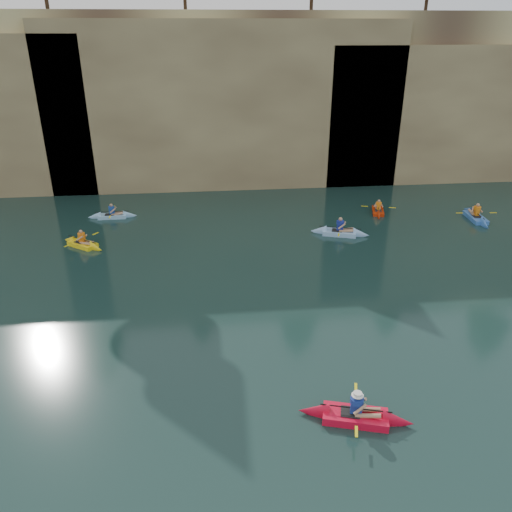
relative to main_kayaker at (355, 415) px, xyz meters
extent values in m
plane|color=black|center=(-4.34, 1.62, -0.17)|extent=(160.00, 160.00, 0.00)
cube|color=tan|center=(-4.34, 31.62, 5.83)|extent=(70.00, 16.00, 12.00)
cube|color=tan|center=(-2.34, 24.22, 5.53)|extent=(24.00, 2.40, 11.40)
cube|color=tan|center=(17.66, 24.22, 4.75)|extent=(26.00, 2.40, 9.84)
cube|color=black|center=(-8.34, 23.57, 1.43)|extent=(3.50, 1.00, 3.20)
cube|color=black|center=(5.66, 23.57, 2.08)|extent=(5.00, 1.00, 4.50)
cube|color=red|center=(0.00, 0.00, -0.02)|extent=(2.70, 1.48, 0.29)
cone|color=red|center=(1.17, -0.34, -0.02)|extent=(1.09, 0.99, 0.77)
cone|color=red|center=(-1.17, 0.34, -0.02)|extent=(1.09, 0.99, 0.77)
cube|color=black|center=(-0.14, 0.04, 0.10)|extent=(0.66, 0.61, 0.04)
cube|color=navy|center=(0.00, 0.00, 0.38)|extent=(0.38, 0.30, 0.49)
sphere|color=tan|center=(0.00, 0.00, 0.73)|extent=(0.21, 0.21, 0.21)
cylinder|color=black|center=(0.00, 0.00, 0.27)|extent=(1.98, 0.60, 0.04)
cube|color=yellow|center=(0.26, 0.89, 0.27)|extent=(0.19, 0.43, 0.02)
cube|color=yellow|center=(-0.26, -0.89, 0.27)|extent=(0.19, 0.43, 0.02)
cylinder|color=white|center=(0.00, 0.00, 0.77)|extent=(0.35, 0.35, 0.10)
cube|color=#8FBEF0|center=(3.27, 14.10, -0.02)|extent=(2.62, 1.55, 0.28)
cone|color=#8FBEF0|center=(4.38, 13.73, -0.02)|extent=(1.08, 1.01, 0.77)
cone|color=#8FBEF0|center=(2.15, 14.48, -0.02)|extent=(1.08, 1.01, 0.77)
cube|color=black|center=(3.13, 14.15, 0.09)|extent=(0.67, 0.63, 0.04)
cube|color=navy|center=(3.27, 14.10, 0.39)|extent=(0.41, 0.33, 0.52)
sphere|color=tan|center=(3.27, 14.10, 0.76)|extent=(0.22, 0.22, 0.22)
cylinder|color=black|center=(3.27, 14.10, 0.26)|extent=(2.18, 0.76, 0.04)
cube|color=yellow|center=(3.60, 15.09, 0.26)|extent=(0.21, 0.42, 0.02)
cube|color=yellow|center=(2.94, 13.12, 0.26)|extent=(0.21, 0.42, 0.02)
cube|color=red|center=(6.59, 17.43, -0.05)|extent=(1.23, 2.30, 0.23)
cone|color=red|center=(6.87, 18.43, -0.05)|extent=(0.82, 0.92, 0.64)
cone|color=red|center=(6.32, 16.43, -0.05)|extent=(0.82, 0.92, 0.64)
cube|color=black|center=(6.55, 17.29, 0.04)|extent=(0.53, 0.64, 0.04)
cube|color=orange|center=(6.59, 17.43, 0.28)|extent=(0.26, 0.33, 0.42)
sphere|color=tan|center=(6.59, 17.43, 0.59)|extent=(0.18, 0.18, 0.18)
cylinder|color=black|center=(6.59, 17.43, 0.21)|extent=(0.54, 1.82, 0.04)
cube|color=yellow|center=(5.79, 17.66, 0.21)|extent=(0.43, 0.19, 0.02)
cube|color=yellow|center=(7.40, 17.21, 0.21)|extent=(0.43, 0.19, 0.02)
cube|color=yellow|center=(-10.58, 14.00, -0.04)|extent=(2.17, 1.88, 0.25)
cone|color=yellow|center=(-9.76, 13.38, -0.04)|extent=(1.03, 1.02, 0.70)
cone|color=yellow|center=(-11.39, 14.61, -0.04)|extent=(1.03, 1.02, 0.70)
cube|color=black|center=(-10.70, 14.09, 0.06)|extent=(0.70, 0.68, 0.04)
cube|color=orange|center=(-10.58, 14.00, 0.33)|extent=(0.38, 0.35, 0.47)
sphere|color=tan|center=(-10.58, 14.00, 0.66)|extent=(0.20, 0.20, 0.20)
cylinder|color=black|center=(-10.58, 14.00, 0.23)|extent=(1.67, 1.26, 0.04)
cube|color=yellow|center=(-10.02, 14.74, 0.23)|extent=(0.32, 0.38, 0.02)
cube|color=yellow|center=(-11.13, 13.25, 0.23)|extent=(0.32, 0.38, 0.02)
cube|color=#8CC2EB|center=(-9.68, 18.25, -0.04)|extent=(2.27, 0.74, 0.25)
cone|color=#8CC2EB|center=(-8.62, 18.27, -0.04)|extent=(0.81, 0.69, 0.67)
cone|color=#8CC2EB|center=(-10.75, 18.24, -0.04)|extent=(0.81, 0.69, 0.67)
cube|color=black|center=(-9.83, 18.25, 0.05)|extent=(0.56, 0.43, 0.04)
cube|color=navy|center=(-9.68, 18.25, 0.31)|extent=(0.31, 0.20, 0.45)
sphere|color=tan|center=(-9.68, 18.25, 0.64)|extent=(0.19, 0.19, 0.19)
cylinder|color=black|center=(-9.68, 18.25, 0.22)|extent=(2.00, 0.07, 0.04)
cube|color=yellow|center=(-9.70, 19.15, 0.22)|extent=(0.09, 0.42, 0.02)
cube|color=yellow|center=(-9.67, 17.36, 0.22)|extent=(0.09, 0.42, 0.02)
cube|color=#3B72C9|center=(12.02, 15.63, -0.03)|extent=(1.02, 2.77, 0.28)
cone|color=#3B72C9|center=(12.13, 16.90, -0.03)|extent=(0.84, 1.02, 0.76)
cone|color=#3B72C9|center=(11.91, 14.36, -0.03)|extent=(0.84, 1.02, 0.76)
cube|color=black|center=(12.00, 15.48, 0.08)|extent=(0.52, 0.59, 0.04)
cube|color=orange|center=(12.02, 15.63, 0.37)|extent=(0.25, 0.36, 0.51)
sphere|color=tan|center=(12.02, 15.63, 0.74)|extent=(0.21, 0.21, 0.21)
cylinder|color=black|center=(12.02, 15.63, 0.25)|extent=(0.23, 2.23, 0.04)
cube|color=yellow|center=(11.00, 15.72, 0.25)|extent=(0.43, 0.12, 0.02)
cube|color=yellow|center=(13.03, 15.54, 0.25)|extent=(0.43, 0.12, 0.02)
camera|label=1|loc=(-4.10, -10.91, 10.30)|focal=35.00mm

